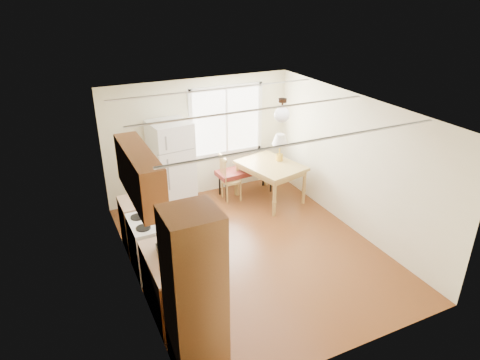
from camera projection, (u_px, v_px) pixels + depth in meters
room_shell at (254, 185)px, 6.87m from camera, size 4.60×5.60×2.62m
kitchen_run at (164, 253)px, 5.86m from camera, size 0.65×3.40×2.20m
window_unit at (226, 121)px, 9.01m from camera, size 1.64×0.05×1.51m
pendant_light at (282, 114)px, 7.06m from camera, size 0.26×0.26×0.40m
refrigerator at (172, 166)px, 8.46m from camera, size 0.82×0.82×1.81m
bench at (246, 171)px, 9.17m from camera, size 1.30×0.55×0.59m
dining_table at (271, 169)px, 8.83m from camera, size 1.25×1.49×0.81m
chair at (227, 175)px, 8.86m from camera, size 0.44×0.44×1.00m
table_lamp at (280, 141)px, 8.80m from camera, size 0.33×0.33×0.58m
coffee_maker at (164, 244)px, 5.70m from camera, size 0.21×0.26×0.39m
kettle at (170, 259)px, 5.48m from camera, size 0.11×0.11×0.21m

